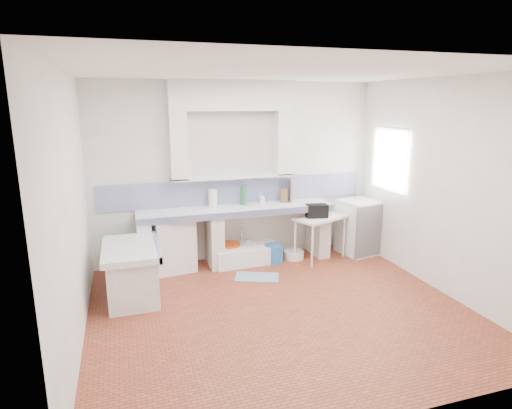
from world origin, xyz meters
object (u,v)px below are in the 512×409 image
object	(u,v)px
stove	(173,243)
fridge	(359,227)
sink	(245,254)
side_table	(320,238)

from	to	relation	value
stove	fridge	distance (m)	3.07
sink	fridge	xyz separation A→B (m)	(1.94, -0.16, 0.33)
sink	fridge	size ratio (longest dim) A/B	1.15
side_table	fridge	size ratio (longest dim) A/B	0.94
sink	side_table	size ratio (longest dim) A/B	1.22
stove	side_table	world-z (taller)	stove
side_table	fridge	distance (m)	0.76
sink	fridge	distance (m)	1.98
side_table	fridge	world-z (taller)	fridge
stove	sink	bearing A→B (deg)	-9.95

